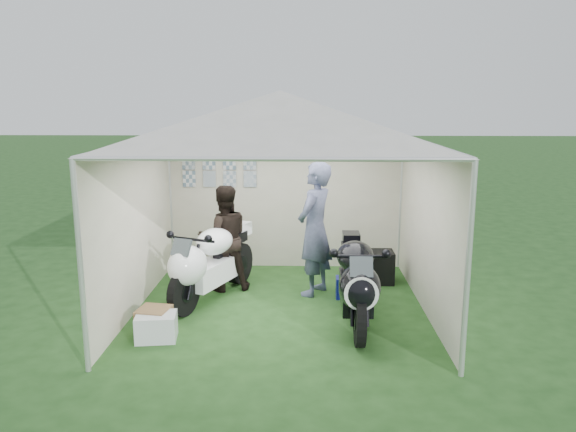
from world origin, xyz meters
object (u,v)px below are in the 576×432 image
person_dark_jacket (224,238)px  equipment_box (377,267)px  crate_1 (154,321)px  paddock_stand (350,288)px  motorcycle_black (356,279)px  crate_0 (156,327)px  canopy_tent (280,123)px  motorcycle_white (209,261)px  person_blue_jacket (315,229)px

person_dark_jacket → equipment_box: person_dark_jacket is taller
crate_1 → paddock_stand: bearing=28.7°
motorcycle_black → paddock_stand: size_ratio=5.44×
crate_0 → motorcycle_black: bearing=12.5°
equipment_box → crate_0: (-2.97, -2.29, -0.10)m
canopy_tent → motorcycle_black: canopy_tent is taller
motorcycle_white → crate_0: (-0.43, -1.38, -0.44)m
canopy_tent → motorcycle_black: bearing=-33.0°
person_dark_jacket → canopy_tent: bearing=126.0°
motorcycle_white → crate_1: size_ratio=5.50×
paddock_stand → person_dark_jacket: bearing=170.3°
paddock_stand → person_dark_jacket: (-1.90, 0.33, 0.66)m
crate_0 → paddock_stand: bearing=32.2°
motorcycle_black → crate_0: 2.57m
motorcycle_white → person_dark_jacket: person_dark_jacket is taller
person_blue_jacket → crate_1: person_blue_jacket is taller
motorcycle_white → person_dark_jacket: size_ratio=1.27×
motorcycle_white → crate_0: motorcycle_white is taller
person_blue_jacket → equipment_box: person_blue_jacket is taller
canopy_tent → equipment_box: 2.97m
motorcycle_black → paddock_stand: 1.11m
person_blue_jacket → canopy_tent: bearing=-14.5°
canopy_tent → crate_0: bearing=-140.9°
canopy_tent → motorcycle_white: (-1.04, 0.19, -1.98)m
person_blue_jacket → equipment_box: bearing=146.5°
motorcycle_white → equipment_box: size_ratio=4.01×
crate_1 → person_blue_jacket: bearing=37.7°
motorcycle_black → equipment_box: motorcycle_black is taller
motorcycle_black → crate_0: size_ratio=4.63×
paddock_stand → crate_1: (-2.55, -1.40, 0.01)m
motorcycle_white → equipment_box: 2.72m
canopy_tent → person_blue_jacket: bearing=47.7°
person_dark_jacket → crate_0: 2.08m
canopy_tent → paddock_stand: bearing=19.9°
motorcycle_black → canopy_tent: bearing=147.8°
paddock_stand → person_dark_jacket: size_ratio=0.25×
person_blue_jacket → crate_0: person_blue_jacket is taller
motorcycle_black → person_dark_jacket: bearing=145.4°
crate_0 → crate_1: 0.18m
person_dark_jacket → paddock_stand: bearing=154.2°
canopy_tent → crate_0: 3.07m
person_blue_jacket → equipment_box: (1.01, 0.55, -0.74)m
paddock_stand → equipment_box: bearing=55.9°
motorcycle_black → person_dark_jacket: (-1.89, 1.34, 0.20)m
person_dark_jacket → crate_0: person_dark_jacket is taller
person_dark_jacket → crate_0: size_ratio=3.38×
equipment_box → paddock_stand: bearing=-124.1°
person_blue_jacket → crate_0: 2.75m
paddock_stand → equipment_box: equipment_box is taller
equipment_box → crate_1: equipment_box is taller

